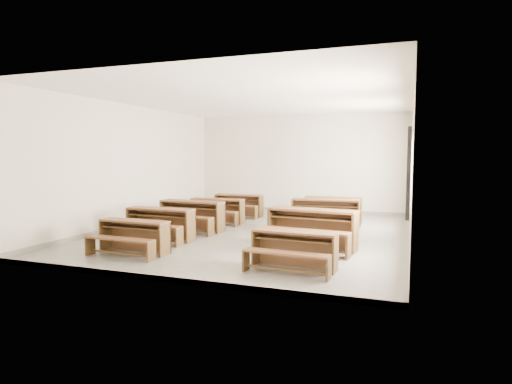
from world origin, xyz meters
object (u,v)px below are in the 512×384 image
(desk_set_1, at_px, (159,222))
(desk_set_2, at_px, (191,213))
(desk_set_7, at_px, (321,223))
(desk_set_9, at_px, (333,208))
(desk_set_6, at_px, (311,226))
(desk_set_4, at_px, (238,204))
(desk_set_5, at_px, (293,247))
(desk_set_3, at_px, (217,209))
(desk_set_0, at_px, (133,234))
(desk_set_8, at_px, (325,212))

(desk_set_1, distance_m, desk_set_2, 1.28)
(desk_set_7, distance_m, desk_set_9, 2.59)
(desk_set_6, xyz_separation_m, desk_set_7, (0.01, 1.01, -0.09))
(desk_set_4, bearing_deg, desk_set_6, -51.13)
(desk_set_4, bearing_deg, desk_set_5, -60.12)
(desk_set_2, distance_m, desk_set_9, 4.03)
(desk_set_1, bearing_deg, desk_set_3, 87.23)
(desk_set_0, relative_size, desk_set_9, 0.89)
(desk_set_1, xyz_separation_m, desk_set_7, (3.38, 1.26, -0.03))
(desk_set_0, xyz_separation_m, desk_set_6, (3.14, 1.54, 0.10))
(desk_set_0, distance_m, desk_set_4, 5.31)
(desk_set_5, relative_size, desk_set_8, 0.83)
(desk_set_2, relative_size, desk_set_6, 0.91)
(desk_set_0, xyz_separation_m, desk_set_3, (-0.05, 3.90, 0.02))
(desk_set_1, xyz_separation_m, desk_set_5, (3.43, -1.35, -0.04))
(desk_set_1, bearing_deg, desk_set_9, 51.42)
(desk_set_9, bearing_deg, desk_set_6, -90.94)
(desk_set_1, bearing_deg, desk_set_5, -20.28)
(desk_set_0, relative_size, desk_set_4, 0.97)
(desk_set_2, xyz_separation_m, desk_set_3, (0.08, 1.34, -0.04))
(desk_set_5, relative_size, desk_set_9, 0.89)
(desk_set_0, bearing_deg, desk_set_6, 28.16)
(desk_set_6, bearing_deg, desk_set_3, 148.98)
(desk_set_8, bearing_deg, desk_set_0, -130.73)
(desk_set_6, bearing_deg, desk_set_2, 168.10)
(desk_set_5, bearing_deg, desk_set_2, 144.94)
(desk_set_6, distance_m, desk_set_9, 3.60)
(desk_set_3, bearing_deg, desk_set_8, -1.08)
(desk_set_2, distance_m, desk_set_6, 3.43)
(desk_set_1, bearing_deg, desk_set_6, 5.41)
(desk_set_0, distance_m, desk_set_3, 3.90)
(desk_set_0, xyz_separation_m, desk_set_4, (0.02, 5.31, 0.02))
(desk_set_7, bearing_deg, desk_set_3, 150.23)
(desk_set_4, distance_m, desk_set_6, 4.90)
(desk_set_1, relative_size, desk_set_9, 0.98)
(desk_set_3, bearing_deg, desk_set_4, 85.18)
(desk_set_0, height_order, desk_set_5, desk_set_0)
(desk_set_0, height_order, desk_set_8, desk_set_8)
(desk_set_5, bearing_deg, desk_set_1, 161.74)
(desk_set_4, bearing_deg, desk_set_8, -25.54)
(desk_set_3, bearing_deg, desk_set_0, -91.03)
(desk_set_5, relative_size, desk_set_6, 0.78)
(desk_set_6, bearing_deg, desk_set_7, 94.88)
(desk_set_4, xyz_separation_m, desk_set_6, (3.12, -3.77, 0.08))
(desk_set_2, bearing_deg, desk_set_3, 89.81)
(desk_set_6, bearing_deg, desk_set_4, 135.12)
(desk_set_6, relative_size, desk_set_8, 1.06)
(desk_set_6, bearing_deg, desk_set_8, 99.54)
(desk_set_6, bearing_deg, desk_set_1, -170.21)
(desk_set_1, relative_size, desk_set_4, 1.06)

